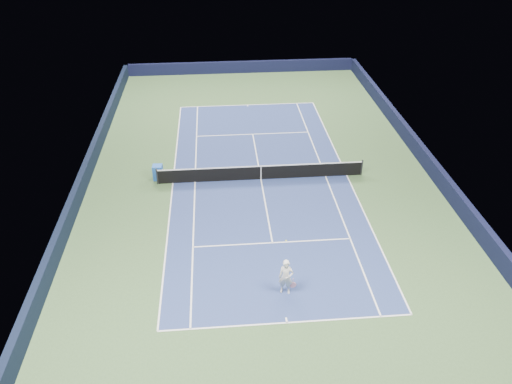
{
  "coord_description": "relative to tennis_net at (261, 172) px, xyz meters",
  "views": [
    {
      "loc": [
        -2.59,
        -26.62,
        16.24
      ],
      "look_at": [
        -0.57,
        -3.0,
        1.0
      ],
      "focal_mm": 35.0,
      "sensor_mm": 36.0,
      "label": 1
    }
  ],
  "objects": [
    {
      "name": "tennis_player",
      "position": [
        0.19,
        -10.03,
        0.41
      ],
      "size": [
        0.85,
        1.32,
        2.23
      ],
      "color": "silver",
      "rests_on": "ground"
    },
    {
      "name": "sponsor_cube",
      "position": [
        -6.4,
        0.57,
        -0.02
      ],
      "size": [
        0.63,
        0.57,
        0.97
      ],
      "color": "blue",
      "rests_on": "ground"
    },
    {
      "name": "sideline_singles_left",
      "position": [
        -4.12,
        0.0,
        -0.5
      ],
      "size": [
        0.08,
        23.77,
        0.0
      ],
      "primitive_type": "cube",
      "color": "white",
      "rests_on": "ground"
    },
    {
      "name": "sideline_singles_right",
      "position": [
        4.12,
        0.0,
        -0.5
      ],
      "size": [
        0.08,
        23.77,
        0.0
      ],
      "primitive_type": "cube",
      "color": "white",
      "rests_on": "ground"
    },
    {
      "name": "ground",
      "position": [
        0.0,
        0.0,
        -0.5
      ],
      "size": [
        40.0,
        40.0,
        0.0
      ],
      "primitive_type": "plane",
      "color": "#36532D",
      "rests_on": "ground"
    },
    {
      "name": "service_line_near",
      "position": [
        0.0,
        -6.4,
        -0.5
      ],
      "size": [
        8.23,
        0.08,
        0.0
      ],
      "primitive_type": "cube",
      "color": "white",
      "rests_on": "ground"
    },
    {
      "name": "court_surface",
      "position": [
        0.0,
        0.0,
        -0.5
      ],
      "size": [
        10.97,
        23.77,
        0.01
      ],
      "primitive_type": "cube",
      "color": "navy",
      "rests_on": "ground"
    },
    {
      "name": "tennis_net",
      "position": [
        0.0,
        0.0,
        0.0
      ],
      "size": [
        12.9,
        0.1,
        1.07
      ],
      "color": "black",
      "rests_on": "ground"
    },
    {
      "name": "sideline_doubles_right",
      "position": [
        5.49,
        0.0,
        -0.5
      ],
      "size": [
        0.08,
        23.77,
        0.0
      ],
      "primitive_type": "cube",
      "color": "white",
      "rests_on": "ground"
    },
    {
      "name": "wall_left",
      "position": [
        -10.82,
        0.0,
        0.05
      ],
      "size": [
        0.35,
        40.0,
        1.1
      ],
      "primitive_type": "cube",
      "color": "black",
      "rests_on": "ground"
    },
    {
      "name": "wall_right",
      "position": [
        10.82,
        0.0,
        0.05
      ],
      "size": [
        0.35,
        40.0,
        1.1
      ],
      "primitive_type": "cube",
      "color": "black",
      "rests_on": "ground"
    },
    {
      "name": "center_mark_far",
      "position": [
        0.0,
        11.73,
        -0.5
      ],
      "size": [
        0.08,
        0.3,
        0.0
      ],
      "primitive_type": "cube",
      "color": "white",
      "rests_on": "ground"
    },
    {
      "name": "baseline_near",
      "position": [
        0.0,
        -11.88,
        -0.5
      ],
      "size": [
        10.97,
        0.08,
        0.0
      ],
      "primitive_type": "cube",
      "color": "white",
      "rests_on": "ground"
    },
    {
      "name": "center_service_line",
      "position": [
        0.0,
        0.0,
        -0.5
      ],
      "size": [
        0.08,
        12.8,
        0.0
      ],
      "primitive_type": "cube",
      "color": "white",
      "rests_on": "ground"
    },
    {
      "name": "sideline_doubles_left",
      "position": [
        -5.49,
        0.0,
        -0.5
      ],
      "size": [
        0.08,
        23.77,
        0.0
      ],
      "primitive_type": "cube",
      "color": "white",
      "rests_on": "ground"
    },
    {
      "name": "baseline_far",
      "position": [
        0.0,
        11.88,
        -0.5
      ],
      "size": [
        10.97,
        0.08,
        0.0
      ],
      "primitive_type": "cube",
      "color": "white",
      "rests_on": "ground"
    },
    {
      "name": "wall_far",
      "position": [
        0.0,
        19.82,
        0.05
      ],
      "size": [
        22.0,
        0.35,
        1.1
      ],
      "primitive_type": "cube",
      "color": "black",
      "rests_on": "ground"
    },
    {
      "name": "service_line_far",
      "position": [
        0.0,
        6.4,
        -0.5
      ],
      "size": [
        8.23,
        0.08,
        0.0
      ],
      "primitive_type": "cube",
      "color": "white",
      "rests_on": "ground"
    },
    {
      "name": "center_mark_near",
      "position": [
        0.0,
        -11.73,
        -0.5
      ],
      "size": [
        0.08,
        0.3,
        0.0
      ],
      "primitive_type": "cube",
      "color": "white",
      "rests_on": "ground"
    }
  ]
}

